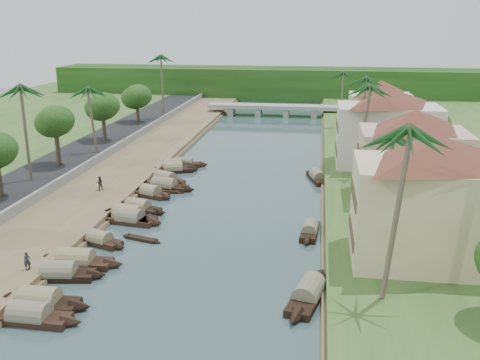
# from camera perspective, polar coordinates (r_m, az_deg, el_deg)

# --- Properties ---
(ground) EXTENTS (220.00, 220.00, 0.00)m
(ground) POSITION_cam_1_polar(r_m,az_deg,el_deg) (48.57, -4.12, -7.38)
(ground) COLOR #354B4F
(ground) RESTS_ON ground
(left_bank) EXTENTS (10.00, 180.00, 0.80)m
(left_bank) POSITION_cam_1_polar(r_m,az_deg,el_deg) (71.05, -13.32, 0.35)
(left_bank) COLOR brown
(left_bank) RESTS_ON ground
(right_bank) EXTENTS (16.00, 180.00, 1.20)m
(right_bank) POSITION_cam_1_polar(r_m,az_deg,el_deg) (66.73, 15.88, -0.71)
(right_bank) COLOR #315221
(right_bank) RESTS_ON ground
(road) EXTENTS (8.00, 180.00, 1.40)m
(road) POSITION_cam_1_polar(r_m,az_deg,el_deg) (74.49, -19.43, 0.82)
(road) COLOR black
(road) RESTS_ON ground
(retaining_wall) EXTENTS (0.40, 180.00, 1.10)m
(retaining_wall) POSITION_cam_1_polar(r_m,az_deg,el_deg) (72.44, -16.46, 1.20)
(retaining_wall) COLOR slate
(retaining_wall) RESTS_ON left_bank
(treeline) EXTENTS (120.00, 14.00, 8.00)m
(treeline) POSITION_cam_1_polar(r_m,az_deg,el_deg) (144.49, 4.49, 10.25)
(treeline) COLOR #17370F
(treeline) RESTS_ON ground
(bridge) EXTENTS (28.00, 4.00, 2.40)m
(bridge) POSITION_cam_1_polar(r_m,az_deg,el_deg) (117.11, 3.48, 7.68)
(bridge) COLOR gray
(bridge) RESTS_ON ground
(building_near) EXTENTS (14.85, 14.85, 10.20)m
(building_near) POSITION_cam_1_polar(r_m,az_deg,el_deg) (44.32, 19.85, -1.90)
(building_near) COLOR beige
(building_near) RESTS_ON right_bank
(building_mid) EXTENTS (14.11, 14.11, 9.70)m
(building_mid) POSITION_cam_1_polar(r_m,az_deg,el_deg) (59.74, 17.93, 2.63)
(building_mid) COLOR beige
(building_mid) RESTS_ON right_bank
(building_far) EXTENTS (15.59, 15.59, 10.20)m
(building_far) POSITION_cam_1_polar(r_m,az_deg,el_deg) (73.10, 15.48, 5.47)
(building_far) COLOR beige
(building_far) RESTS_ON right_bank
(building_distant) EXTENTS (12.62, 12.62, 9.20)m
(building_distant) POSITION_cam_1_polar(r_m,az_deg,el_deg) (92.89, 14.67, 7.46)
(building_distant) COLOR beige
(building_distant) RESTS_ON right_bank
(sampan_0) EXTENTS (7.87, 1.90, 2.08)m
(sampan_0) POSITION_cam_1_polar(r_m,az_deg,el_deg) (40.13, -21.51, -13.38)
(sampan_0) COLOR black
(sampan_0) RESTS_ON ground
(sampan_1) EXTENTS (7.87, 2.14, 2.32)m
(sampan_1) POSITION_cam_1_polar(r_m,az_deg,el_deg) (41.64, -20.57, -12.13)
(sampan_1) COLOR black
(sampan_1) RESTS_ON ground
(sampan_2) EXTENTS (8.51, 2.12, 2.23)m
(sampan_2) POSITION_cam_1_polar(r_m,az_deg,el_deg) (47.26, -17.10, -8.27)
(sampan_2) COLOR black
(sampan_2) RESTS_ON ground
(sampan_3) EXTENTS (7.91, 2.58, 2.11)m
(sampan_3) POSITION_cam_1_polar(r_m,az_deg,el_deg) (45.47, -18.74, -9.44)
(sampan_3) COLOR black
(sampan_3) RESTS_ON ground
(sampan_4) EXTENTS (6.25, 3.49, 1.82)m
(sampan_4) POSITION_cam_1_polar(r_m,az_deg,el_deg) (50.96, -14.72, -6.24)
(sampan_4) COLOR black
(sampan_4) RESTS_ON ground
(sampan_5) EXTENTS (8.18, 3.68, 2.50)m
(sampan_5) POSITION_cam_1_polar(r_m,az_deg,el_deg) (56.15, -11.81, -3.87)
(sampan_5) COLOR black
(sampan_5) RESTS_ON ground
(sampan_6) EXTENTS (7.55, 2.75, 2.21)m
(sampan_6) POSITION_cam_1_polar(r_m,az_deg,el_deg) (55.56, -11.67, -4.09)
(sampan_6) COLOR black
(sampan_6) RESTS_ON ground
(sampan_7) EXTENTS (7.40, 3.48, 1.97)m
(sampan_7) POSITION_cam_1_polar(r_m,az_deg,el_deg) (58.72, -10.83, -2.91)
(sampan_7) COLOR black
(sampan_7) RESTS_ON ground
(sampan_8) EXTENTS (6.35, 3.69, 1.97)m
(sampan_8) POSITION_cam_1_polar(r_m,az_deg,el_deg) (63.35, -9.53, -1.39)
(sampan_8) COLOR black
(sampan_8) RESTS_ON ground
(sampan_9) EXTENTS (8.52, 3.08, 2.13)m
(sampan_9) POSITION_cam_1_polar(r_m,az_deg,el_deg) (65.86, -8.10, -0.63)
(sampan_9) COLOR black
(sampan_9) RESTS_ON ground
(sampan_10) EXTENTS (7.41, 4.81, 2.09)m
(sampan_10) POSITION_cam_1_polar(r_m,az_deg,el_deg) (68.61, -7.99, 0.07)
(sampan_10) COLOR black
(sampan_10) RESTS_ON ground
(sampan_11) EXTENTS (7.60, 4.07, 2.16)m
(sampan_11) POSITION_cam_1_polar(r_m,az_deg,el_deg) (73.11, -7.19, 1.14)
(sampan_11) COLOR black
(sampan_11) RESTS_ON ground
(sampan_12) EXTENTS (7.36, 1.98, 1.79)m
(sampan_12) POSITION_cam_1_polar(r_m,az_deg,el_deg) (75.99, -6.05, 1.76)
(sampan_12) COLOR black
(sampan_12) RESTS_ON ground
(sampan_13) EXTENTS (6.62, 1.81, 1.85)m
(sampan_13) POSITION_cam_1_polar(r_m,az_deg,el_deg) (75.18, -6.99, 1.57)
(sampan_13) COLOR black
(sampan_13) RESTS_ON ground
(sampan_14) EXTENTS (3.83, 9.32, 2.22)m
(sampan_14) POSITION_cam_1_polar(r_m,az_deg,el_deg) (40.60, 7.35, -11.89)
(sampan_14) COLOR black
(sampan_14) RESTS_ON ground
(sampan_15) EXTENTS (1.90, 6.67, 1.82)m
(sampan_15) POSITION_cam_1_polar(r_m,az_deg,el_deg) (51.92, 7.46, -5.38)
(sampan_15) COLOR black
(sampan_15) RESTS_ON ground
(sampan_16) EXTENTS (3.52, 8.11, 1.99)m
(sampan_16) POSITION_cam_1_polar(r_m,az_deg,el_deg) (69.52, 8.28, 0.28)
(sampan_16) COLOR black
(sampan_16) RESTS_ON ground
(canoe_1) EXTENTS (4.44, 1.91, 0.71)m
(canoe_1) POSITION_cam_1_polar(r_m,az_deg,el_deg) (51.19, -10.46, -6.22)
(canoe_1) COLOR black
(canoe_1) RESTS_ON ground
(canoe_2) EXTENTS (5.19, 1.44, 0.75)m
(canoe_2) POSITION_cam_1_polar(r_m,az_deg,el_deg) (64.87, -8.21, -1.19)
(canoe_2) COLOR black
(canoe_2) RESTS_ON ground
(palm_0) EXTENTS (3.20, 3.20, 13.55)m
(palm_0) POSITION_cam_1_polar(r_m,az_deg,el_deg) (35.40, 16.60, 4.82)
(palm_0) COLOR brown
(palm_0) RESTS_ON ground
(palm_1) EXTENTS (3.20, 3.20, 10.39)m
(palm_1) POSITION_cam_1_polar(r_m,az_deg,el_deg) (48.85, 15.45, 4.34)
(palm_1) COLOR brown
(palm_1) RESTS_ON ground
(palm_2) EXTENTS (3.20, 3.20, 12.68)m
(palm_2) POSITION_cam_1_polar(r_m,az_deg,el_deg) (66.05, 12.96, 9.52)
(palm_2) COLOR brown
(palm_2) RESTS_ON ground
(palm_3) EXTENTS (3.20, 3.20, 12.13)m
(palm_3) POSITION_cam_1_polar(r_m,az_deg,el_deg) (81.33, 12.88, 10.38)
(palm_3) COLOR brown
(palm_3) RESTS_ON ground
(palm_5) EXTENTS (3.20, 3.20, 12.70)m
(palm_5) POSITION_cam_1_polar(r_m,az_deg,el_deg) (66.96, -22.36, 8.97)
(palm_5) COLOR brown
(palm_5) RESTS_ON ground
(palm_6) EXTENTS (3.20, 3.20, 10.82)m
(palm_6) POSITION_cam_1_polar(r_m,az_deg,el_deg) (79.26, -15.60, 9.27)
(palm_6) COLOR brown
(palm_6) RESTS_ON ground
(palm_7) EXTENTS (3.20, 3.20, 11.35)m
(palm_7) POSITION_cam_1_polar(r_m,az_deg,el_deg) (98.64, 10.96, 11.06)
(palm_7) COLOR brown
(palm_7) RESTS_ON ground
(palm_8) EXTENTS (3.20, 3.20, 13.48)m
(palm_8) POSITION_cam_1_polar(r_m,az_deg,el_deg) (106.62, -8.39, 12.78)
(palm_8) COLOR brown
(palm_8) RESTS_ON ground
(tree_3) EXTENTS (4.72, 4.72, 7.74)m
(tree_3) POSITION_cam_1_polar(r_m,az_deg,el_deg) (73.97, -19.12, 5.84)
(tree_3) COLOR #4E3F2C
(tree_3) RESTS_ON ground
(tree_4) EXTENTS (5.02, 5.02, 7.39)m
(tree_4) POSITION_cam_1_polar(r_m,az_deg,el_deg) (88.13, -14.45, 7.52)
(tree_4) COLOR #4E3F2C
(tree_4) RESTS_ON ground
(tree_5) EXTENTS (5.16, 5.16, 6.83)m
(tree_5) POSITION_cam_1_polar(r_m,az_deg,el_deg) (103.37, -10.94, 8.66)
(tree_5) COLOR #4E3F2C
(tree_5) RESTS_ON ground
(tree_6) EXTENTS (4.94, 4.94, 7.54)m
(tree_6) POSITION_cam_1_polar(r_m,az_deg,el_deg) (73.87, 19.36, 5.43)
(tree_6) COLOR #4E3F2C
(tree_6) RESTS_ON ground
(person_near) EXTENTS (0.64, 0.60, 1.46)m
(person_near) POSITION_cam_1_polar(r_m,az_deg,el_deg) (45.81, -21.75, -8.03)
(person_near) COLOR black
(person_near) RESTS_ON left_bank
(person_far) EXTENTS (1.03, 0.97, 1.67)m
(person_far) POSITION_cam_1_polar(r_m,az_deg,el_deg) (64.24, -14.75, -0.32)
(person_far) COLOR #2B251E
(person_far) RESTS_ON left_bank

